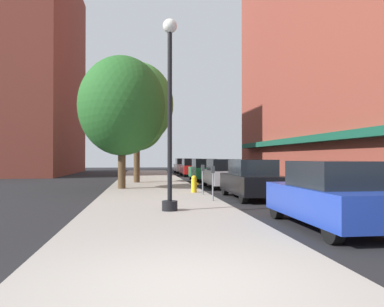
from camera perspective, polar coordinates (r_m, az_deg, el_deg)
The scene contains 17 objects.
ground_plane at distance 23.29m, azimuth 3.88°, elevation -4.92°, with size 90.00×90.00×0.00m, color black.
sidewalk_slab at distance 23.83m, azimuth -6.11°, elevation -4.68°, with size 4.80×50.00×0.12m, color gray.
building_right_brick at distance 32.99m, azimuth 22.59°, elevation 19.55°, with size 6.80×40.00×26.24m.
building_far_background at distance 43.98m, azimuth -21.49°, elevation 11.28°, with size 6.80×18.00×21.62m.
lamppost at distance 11.67m, azimuth -3.38°, elevation 6.56°, with size 0.48×0.48×5.90m.
fire_hydrant at distance 17.66m, azimuth 0.31°, elevation -4.61°, with size 0.33×0.26×0.79m.
parking_meter_near at distance 16.59m, azimuth 1.64°, elevation -3.37°, with size 0.14×0.09×1.31m.
parking_meter_far at distance 14.25m, azimuth 3.17°, elevation -3.82°, with size 0.14×0.09×1.31m.
tree_near at distance 25.31m, azimuth -8.34°, elevation 7.36°, with size 4.82×4.82×7.93m.
tree_mid at distance 20.37m, azimuth -10.55°, elevation 7.07°, with size 4.57×4.57×6.99m.
tree_far at distance 34.70m, azimuth -8.22°, elevation 5.25°, with size 5.07×5.07×8.10m.
car_blue at distance 9.90m, azimuth 20.25°, elevation -6.01°, with size 1.80×4.30×1.66m.
car_black at distance 16.18m, azimuth 8.99°, elevation -3.94°, with size 1.80×4.30×1.66m.
car_silver at distance 21.75m, azimuth 4.67°, elevation -3.09°, with size 1.80×4.30×1.66m.
car_green at distance 28.33m, azimuth 1.81°, elevation -2.52°, with size 1.80×4.30×1.66m.
car_red at distance 35.64m, azimuth -0.12°, elevation -2.14°, with size 1.80×4.30×1.66m.
car_white at distance 42.74m, azimuth -1.36°, elevation -1.89°, with size 1.80×4.30×1.66m.
Camera 1 is at (-0.59, -4.76, 1.74)m, focal length 35.29 mm.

